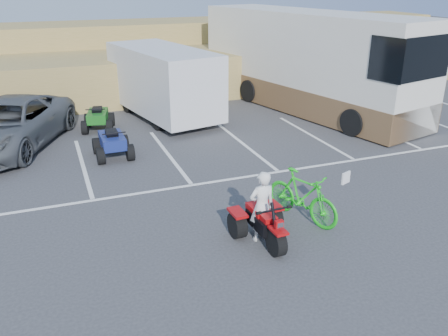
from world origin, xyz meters
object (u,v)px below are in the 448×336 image
object	(u,v)px
red_trike_atv	(264,242)
grey_pickup	(9,124)
cargo_trailer	(163,81)
rider	(262,206)
quad_atv_blue	(114,157)
green_dirt_bike	(302,196)
rv_motorhome	(307,68)
quad_atv_green	(99,130)

from	to	relation	value
red_trike_atv	grey_pickup	bearing A→B (deg)	119.74
cargo_trailer	red_trike_atv	bearing A→B (deg)	-104.27
rider	quad_atv_blue	world-z (taller)	rider
green_dirt_bike	red_trike_atv	bearing A→B (deg)	-174.91
quad_atv_blue	grey_pickup	bearing A→B (deg)	144.74
rv_motorhome	quad_atv_blue	distance (m)	9.55
green_dirt_bike	quad_atv_blue	distance (m)	6.88
cargo_trailer	quad_atv_green	distance (m)	3.26
rv_motorhome	grey_pickup	bearing A→B (deg)	171.13
rv_motorhome	green_dirt_bike	bearing A→B (deg)	-134.22
grey_pickup	quad_atv_blue	xyz separation A→B (m)	(3.06, -2.14, -0.81)
red_trike_atv	quad_atv_green	distance (m)	9.90
red_trike_atv	rider	size ratio (longest dim) A/B	0.97
quad_atv_green	rv_motorhome	bearing A→B (deg)	12.91
red_trike_atv	cargo_trailer	bearing A→B (deg)	85.74
green_dirt_bike	cargo_trailer	size ratio (longest dim) A/B	0.32
grey_pickup	rv_motorhome	distance (m)	11.98
quad_atv_green	rider	bearing A→B (deg)	-63.88
quad_atv_green	green_dirt_bike	bearing A→B (deg)	-55.78
rider	quad_atv_blue	bearing A→B (deg)	-72.34
cargo_trailer	grey_pickup	bearing A→B (deg)	-174.37
rider	quad_atv_green	size ratio (longest dim) A/B	1.10
rider	rv_motorhome	distance (m)	11.64
grey_pickup	quad_atv_green	bearing A→B (deg)	42.59
quad_atv_green	quad_atv_blue	bearing A→B (deg)	-76.39
cargo_trailer	rv_motorhome	distance (m)	6.18
green_dirt_bike	rv_motorhome	xyz separation A→B (m)	(5.30, 9.07, 1.13)
rider	cargo_trailer	size ratio (longest dim) A/B	0.26
cargo_trailer	quad_atv_blue	world-z (taller)	cargo_trailer
rv_motorhome	quad_atv_green	xyz separation A→B (m)	(-8.90, -0.09, -1.74)
grey_pickup	rv_motorhome	size ratio (longest dim) A/B	0.51
rider	quad_atv_blue	size ratio (longest dim) A/B	1.07
rider	red_trike_atv	bearing A→B (deg)	90.00
cargo_trailer	quad_atv_blue	distance (m)	5.02
grey_pickup	quad_atv_blue	bearing A→B (deg)	-10.31
rider	rv_motorhome	world-z (taller)	rv_motorhome
grey_pickup	cargo_trailer	distance (m)	6.08
quad_atv_blue	quad_atv_green	xyz separation A→B (m)	(-0.07, 3.11, 0.00)
rider	quad_atv_blue	distance (m)	6.80
cargo_trailer	quad_atv_green	bearing A→B (deg)	-174.85
grey_pickup	quad_atv_blue	world-z (taller)	grey_pickup
rider	quad_atv_green	distance (m)	9.79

